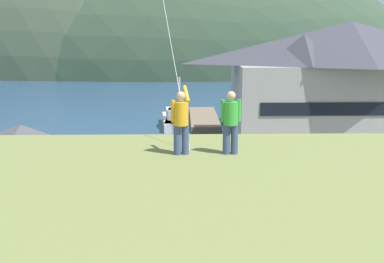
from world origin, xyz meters
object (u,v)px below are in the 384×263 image
(parked_car_front_row_red, at_px, (139,182))
(person_kite_flyer, at_px, (181,120))
(wharf_dock, at_px, (204,119))
(moored_boat_wharfside, at_px, (175,121))
(parked_car_lone_by_shed, at_px, (219,224))
(parking_light_pole, at_px, (179,122))
(moored_boat_outer_mooring, at_px, (233,118))
(person_companion, at_px, (231,121))
(parked_car_corner_spot, at_px, (251,180))
(parked_car_back_row_left, at_px, (344,178))
(harbor_lodge, at_px, (348,81))
(moored_boat_inner_slip, at_px, (174,120))
(storage_shed_near_lot, at_px, (24,163))

(parked_car_front_row_red, bearing_deg, person_kite_flyer, -79.78)
(wharf_dock, distance_m, parked_car_front_row_red, 25.02)
(moored_boat_wharfside, distance_m, parked_car_lone_by_shed, 27.71)
(moored_boat_wharfside, relative_size, person_kite_flyer, 3.42)
(wharf_dock, distance_m, parking_light_pole, 21.49)
(moored_boat_outer_mooring, relative_size, person_companion, 3.53)
(moored_boat_wharfside, height_order, person_kite_flyer, person_kite_flyer)
(parked_car_corner_spot, height_order, parking_light_pole, parking_light_pole)
(moored_boat_outer_mooring, distance_m, parked_car_back_row_left, 23.00)
(harbor_lodge, xyz_separation_m, parking_light_pole, (-15.16, -9.53, -1.74))
(parked_car_lone_by_shed, height_order, person_companion, person_companion)
(moored_boat_inner_slip, relative_size, parked_car_front_row_red, 1.74)
(moored_boat_outer_mooring, xyz_separation_m, parking_light_pole, (-6.03, -19.60, 3.51))
(moored_boat_outer_mooring, height_order, person_kite_flyer, person_kite_flyer)
(wharf_dock, xyz_separation_m, parking_light_pole, (-2.73, -20.96, 3.88))
(moored_boat_wharfside, distance_m, moored_boat_inner_slip, 0.53)
(moored_boat_inner_slip, bearing_deg, parked_car_back_row_left, -61.47)
(harbor_lodge, relative_size, moored_boat_inner_slip, 2.89)
(parked_car_back_row_left, bearing_deg, wharf_dock, 108.54)
(moored_boat_wharfside, relative_size, parked_car_back_row_left, 1.49)
(harbor_lodge, relative_size, storage_shed_near_lot, 3.19)
(moored_boat_inner_slip, bearing_deg, storage_shed_near_lot, -111.12)
(parked_car_corner_spot, height_order, person_companion, person_companion)
(harbor_lodge, relative_size, parking_light_pole, 2.97)
(moored_boat_inner_slip, distance_m, parked_car_front_row_red, 21.82)
(wharf_dock, bearing_deg, moored_boat_wharfside, -136.08)
(moored_boat_inner_slip, height_order, parking_light_pole, parking_light_pole)
(parked_car_back_row_left, relative_size, person_companion, 2.45)
(parked_car_back_row_left, xyz_separation_m, parked_car_front_row_red, (-13.28, -0.58, 0.00))
(moored_boat_wharfside, relative_size, parked_car_corner_spot, 1.49)
(storage_shed_near_lot, height_order, moored_boat_wharfside, storage_shed_near_lot)
(harbor_lodge, distance_m, moored_boat_wharfside, 18.54)
(parked_car_front_row_red, bearing_deg, moored_boat_wharfside, 84.77)
(moored_boat_outer_mooring, height_order, parked_car_lone_by_shed, moored_boat_outer_mooring)
(moored_boat_inner_slip, distance_m, parked_car_corner_spot, 22.19)
(wharf_dock, relative_size, parked_car_front_row_red, 2.94)
(moored_boat_inner_slip, xyz_separation_m, parking_light_pole, (0.76, -18.25, 3.51))
(storage_shed_near_lot, bearing_deg, wharf_dock, 64.18)
(moored_boat_inner_slip, xyz_separation_m, parked_car_lone_by_shed, (2.75, -28.09, 0.34))
(wharf_dock, distance_m, moored_boat_outer_mooring, 3.59)
(harbor_lodge, bearing_deg, wharf_dock, 137.39)
(wharf_dock, bearing_deg, parking_light_pole, -97.43)
(harbor_lodge, height_order, storage_shed_near_lot, harbor_lodge)
(wharf_dock, height_order, moored_boat_inner_slip, moored_boat_inner_slip)
(moored_boat_wharfside, height_order, parking_light_pole, parking_light_pole)
(moored_boat_inner_slip, xyz_separation_m, parked_car_corner_spot, (5.38, -21.53, 0.34))
(moored_boat_outer_mooring, bearing_deg, parked_car_back_row_left, -78.19)
(harbor_lodge, relative_size, parked_car_corner_spot, 5.01)
(moored_boat_inner_slip, relative_size, parked_car_corner_spot, 1.73)
(harbor_lodge, bearing_deg, parked_car_front_row_red, -143.68)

